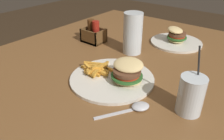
% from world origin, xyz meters
% --- Properties ---
extents(dining_table, '(1.26, 1.35, 0.73)m').
position_xyz_m(dining_table, '(0.00, 0.00, 0.62)').
color(dining_table, brown).
rests_on(dining_table, ground_plane).
extents(meal_plate_near, '(0.29, 0.29, 0.09)m').
position_xyz_m(meal_plate_near, '(-0.02, -0.09, 0.75)').
color(meal_plate_near, silver).
rests_on(meal_plate_near, dining_table).
extents(beer_glass, '(0.08, 0.08, 0.17)m').
position_xyz_m(beer_glass, '(-0.11, 0.13, 0.81)').
color(beer_glass, silver).
rests_on(beer_glass, dining_table).
extents(juice_glass, '(0.07, 0.07, 0.19)m').
position_xyz_m(juice_glass, '(0.23, -0.10, 0.78)').
color(juice_glass, silver).
rests_on(juice_glass, dining_table).
extents(spoon, '(0.11, 0.15, 0.01)m').
position_xyz_m(spoon, '(0.12, -0.18, 0.73)').
color(spoon, silver).
rests_on(spoon, dining_table).
extents(meal_plate_far, '(0.24, 0.24, 0.08)m').
position_xyz_m(meal_plate_far, '(-0.00, 0.35, 0.75)').
color(meal_plate_far, silver).
rests_on(meal_plate_far, dining_table).
extents(condiment_caddy, '(0.10, 0.08, 0.11)m').
position_xyz_m(condiment_caddy, '(-0.32, 0.12, 0.77)').
color(condiment_caddy, brown).
rests_on(condiment_caddy, dining_table).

